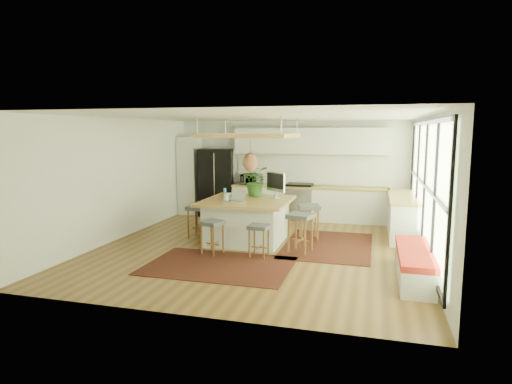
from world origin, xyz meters
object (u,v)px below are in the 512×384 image
(island, at_px, (247,221))
(laptop, at_px, (235,196))
(microwave, at_px, (251,178))
(stool_left_side, at_px, (199,223))
(monitor, at_px, (276,186))
(island_plant, at_px, (256,184))
(stool_right_front, at_px, (300,235))
(stool_right_back, at_px, (309,223))
(fridge, at_px, (216,183))
(stool_near_left, at_px, (212,237))
(stool_near_right, at_px, (259,239))

(island, bearing_deg, laptop, -114.08)
(microwave, bearing_deg, stool_left_side, -91.90)
(monitor, height_order, island_plant, monitor)
(stool_right_front, height_order, laptop, laptop)
(stool_right_back, height_order, microwave, microwave)
(fridge, height_order, stool_near_left, fridge)
(monitor, bearing_deg, microwave, 157.44)
(island, height_order, microwave, microwave)
(island, distance_m, stool_right_front, 1.39)
(stool_near_left, xyz_separation_m, stool_right_front, (1.64, 0.61, 0.00))
(stool_left_side, bearing_deg, stool_right_back, 14.06)
(fridge, relative_size, monitor, 3.02)
(island, height_order, stool_right_front, island)
(laptop, distance_m, monitor, 1.04)
(stool_right_front, xyz_separation_m, monitor, (-0.73, 0.96, 0.83))
(island, height_order, laptop, laptop)
(stool_right_back, xyz_separation_m, island_plant, (-1.25, 0.06, 0.84))
(stool_right_front, distance_m, microwave, 3.84)
(laptop, relative_size, island_plant, 0.54)
(island, relative_size, laptop, 4.91)
(stool_near_left, relative_size, island_plant, 0.97)
(stool_right_back, relative_size, microwave, 1.44)
(stool_near_right, distance_m, stool_left_side, 2.02)
(stool_right_back, bearing_deg, fridge, 144.21)
(stool_left_side, distance_m, laptop, 1.24)
(stool_left_side, height_order, monitor, monitor)
(laptop, height_order, island_plant, island_plant)
(island, bearing_deg, microwave, 104.01)
(stool_near_left, xyz_separation_m, laptop, (0.22, 0.81, 0.70))
(monitor, bearing_deg, stool_near_left, -80.80)
(stool_right_back, bearing_deg, monitor, -167.92)
(fridge, bearing_deg, island, -69.47)
(stool_near_right, bearing_deg, island, 117.06)
(laptop, bearing_deg, stool_near_left, -91.53)
(stool_left_side, height_order, laptop, laptop)
(stool_near_left, distance_m, microwave, 3.92)
(stool_near_right, relative_size, island_plant, 0.92)
(stool_left_side, bearing_deg, microwave, 80.31)
(microwave, xyz_separation_m, island_plant, (0.70, -2.05, 0.09))
(laptop, xyz_separation_m, microwave, (-0.52, 3.03, 0.06))
(fridge, xyz_separation_m, laptop, (1.59, -3.09, 0.12))
(microwave, bearing_deg, fridge, -175.85)
(laptop, bearing_deg, microwave, 113.06)
(fridge, relative_size, microwave, 3.53)
(stool_near_right, xyz_separation_m, monitor, (-0.03, 1.53, 0.83))
(fridge, distance_m, stool_near_right, 4.54)
(laptop, bearing_deg, stool_left_side, 175.73)
(island, bearing_deg, island_plant, 87.11)
(fridge, xyz_separation_m, stool_near_right, (2.31, -3.87, -0.57))
(stool_right_front, xyz_separation_m, island_plant, (-1.24, 1.17, 0.84))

